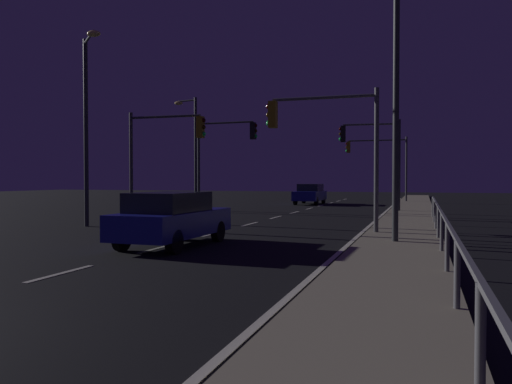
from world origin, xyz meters
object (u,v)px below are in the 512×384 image
traffic_light_far_left (325,132)px  street_lamp_across_street (87,113)px  car_oncoming (310,194)px  street_lamp_mid_block (192,143)px  car (172,218)px  traffic_light_far_right (372,147)px  traffic_light_overhead_east (379,155)px  street_lamp_corner (403,78)px  traffic_light_near_right (163,144)px  traffic_light_near_left (223,147)px

traffic_light_far_left → street_lamp_across_street: 9.65m
car_oncoming → street_lamp_across_street: 21.95m
street_lamp_mid_block → street_lamp_across_street: bearing=-86.0°
car_oncoming → traffic_light_far_left: size_ratio=0.90×
car → traffic_light_far_right: bearing=76.2°
traffic_light_far_right → car: bearing=-103.8°
traffic_light_overhead_east → traffic_light_far_right: bearing=-86.9°
traffic_light_far_right → street_lamp_corner: size_ratio=0.66×
traffic_light_near_right → street_lamp_corner: bearing=-27.0°
traffic_light_far_left → traffic_light_near_left: traffic_light_near_left is taller
traffic_light_overhead_east → street_lamp_mid_block: size_ratio=0.75×
car_oncoming → traffic_light_overhead_east: 7.49m
traffic_light_near_left → car: bearing=-73.8°
car → traffic_light_near_right: (-4.31, 7.40, 2.72)m
traffic_light_overhead_east → street_lamp_corner: size_ratio=0.66×
car_oncoming → car: bearing=-86.8°
street_lamp_across_street → street_lamp_mid_block: bearing=94.0°
traffic_light_near_left → traffic_light_far_left: bearing=-51.3°
car_oncoming → traffic_light_far_right: bearing=-57.1°
traffic_light_near_left → street_lamp_corner: size_ratio=0.69×
street_lamp_mid_block → traffic_light_overhead_east: bearing=54.9°
traffic_light_overhead_east → street_lamp_corner: street_lamp_corner is taller
car_oncoming → traffic_light_far_left: traffic_light_far_left is taller
car_oncoming → street_lamp_across_street: bearing=-102.3°
street_lamp_mid_block → car: bearing=-66.5°
car → street_lamp_across_street: (-5.99, 4.17, 3.77)m
traffic_light_far_left → traffic_light_near_right: (-7.92, 2.87, -0.07)m
car_oncoming → traffic_light_near_left: bearing=-103.9°
street_lamp_corner → traffic_light_far_left: bearing=136.9°
traffic_light_overhead_east → street_lamp_across_street: bearing=-109.9°
car → car_oncoming: same height
car → street_lamp_mid_block: 17.40m
street_lamp_mid_block → traffic_light_far_right: bearing=5.9°
traffic_light_far_left → traffic_light_near_right: size_ratio=0.98×
traffic_light_near_left → traffic_light_overhead_east: bearing=64.7°
traffic_light_far_left → street_lamp_mid_block: street_lamp_mid_block is taller
car_oncoming → traffic_light_far_left: bearing=-76.5°
car_oncoming → traffic_light_far_right: (5.51, -8.51, 2.98)m
street_lamp_corner → traffic_light_overhead_east: bearing=95.9°
traffic_light_near_left → traffic_light_near_right: size_ratio=1.09×
traffic_light_near_left → street_lamp_across_street: street_lamp_across_street is taller
traffic_light_overhead_east → traffic_light_far_left: bearing=-89.5°
traffic_light_near_right → street_lamp_across_street: (-1.68, -3.22, 1.05)m
traffic_light_far_left → traffic_light_overhead_east: (-0.22, 25.62, 0.31)m
traffic_light_overhead_east → street_lamp_across_street: (-9.38, -25.98, 0.67)m
car → street_lamp_corner: (6.33, 1.98, 4.02)m
traffic_light_near_right → street_lamp_mid_block: size_ratio=0.72×
traffic_light_overhead_east → street_lamp_corner: (2.93, -28.17, 0.92)m
traffic_light_near_left → traffic_light_near_right: (-0.17, -6.82, -0.29)m
traffic_light_far_right → traffic_light_overhead_east: size_ratio=0.99×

